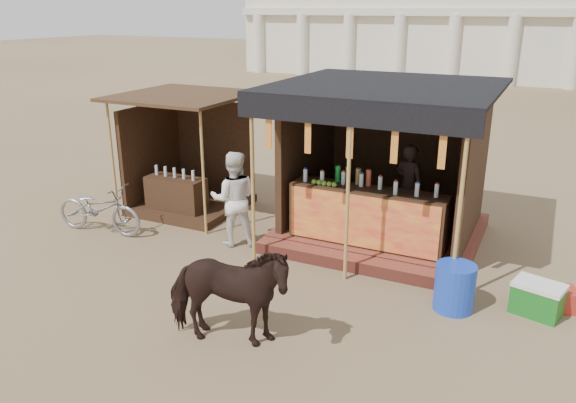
# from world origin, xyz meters

# --- Properties ---
(ground) EXTENTS (120.00, 120.00, 0.00)m
(ground) POSITION_xyz_m (0.00, 0.00, 0.00)
(ground) COLOR #846B4C
(ground) RESTS_ON ground
(main_stall) EXTENTS (3.60, 3.61, 2.78)m
(main_stall) POSITION_xyz_m (1.02, 3.36, 1.02)
(main_stall) COLOR brown
(main_stall) RESTS_ON ground
(secondary_stall) EXTENTS (2.40, 2.40, 2.38)m
(secondary_stall) POSITION_xyz_m (-3.17, 3.24, 0.85)
(secondary_stall) COLOR #3D2516
(secondary_stall) RESTS_ON ground
(cow) EXTENTS (1.75, 1.14, 1.36)m
(cow) POSITION_xyz_m (0.31, -0.74, 0.68)
(cow) COLOR black
(cow) RESTS_ON ground
(motorbike) EXTENTS (1.82, 0.79, 0.93)m
(motorbike) POSITION_xyz_m (-3.76, 1.36, 0.46)
(motorbike) COLOR gray
(motorbike) RESTS_ON ground
(bystander) EXTENTS (1.02, 0.94, 1.68)m
(bystander) POSITION_xyz_m (-1.23, 2.00, 0.84)
(bystander) COLOR white
(bystander) RESTS_ON ground
(blue_barrel) EXTENTS (0.71, 0.71, 0.67)m
(blue_barrel) POSITION_xyz_m (2.67, 1.34, 0.33)
(blue_barrel) COLOR blue
(blue_barrel) RESTS_ON ground
(red_crate) EXTENTS (0.48, 0.49, 0.30)m
(red_crate) POSITION_xyz_m (4.02, 2.00, 0.15)
(red_crate) COLOR #A8281C
(red_crate) RESTS_ON ground
(cooler) EXTENTS (0.73, 0.59, 0.46)m
(cooler) POSITION_xyz_m (3.72, 1.71, 0.23)
(cooler) COLOR #176B1D
(cooler) RESTS_ON ground
(background_building) EXTENTS (26.00, 7.45, 8.18)m
(background_building) POSITION_xyz_m (-2.00, 29.94, 3.98)
(background_building) COLOR silver
(background_building) RESTS_ON ground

